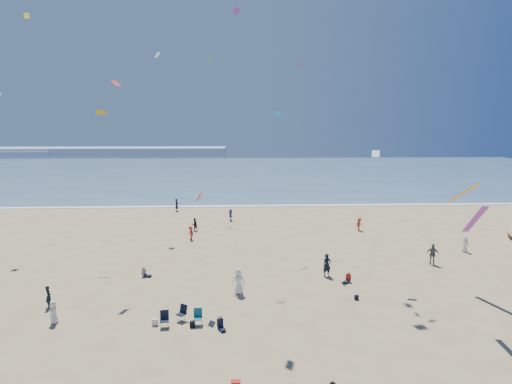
{
  "coord_description": "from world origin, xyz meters",
  "views": [
    {
      "loc": [
        0.95,
        -15.66,
        11.97
      ],
      "look_at": [
        2.0,
        8.0,
        8.17
      ],
      "focal_mm": 28.0,
      "sensor_mm": 36.0,
      "label": 1
    }
  ],
  "objects": [
    {
      "name": "standing_flyers",
      "position": [
        4.61,
        16.83,
        0.81
      ],
      "size": [
        35.59,
        48.12,
        1.93
      ],
      "color": "black",
      "rests_on": "ground"
    },
    {
      "name": "cooler",
      "position": [
        0.76,
        1.35,
        0.15
      ],
      "size": [
        0.45,
        0.3,
        0.3
      ],
      "primitive_type": "cube",
      "color": "red",
      "rests_on": "ground"
    },
    {
      "name": "seated_group",
      "position": [
        2.8,
        5.91,
        0.42
      ],
      "size": [
        17.32,
        21.6,
        0.84
      ],
      "color": "white",
      "rests_on": "ground"
    },
    {
      "name": "surf_line",
      "position": [
        0.0,
        45.0,
        0.04
      ],
      "size": [
        220.0,
        1.2,
        0.08
      ],
      "primitive_type": "cube",
      "color": "white",
      "rests_on": "ground"
    },
    {
      "name": "kites_aloft",
      "position": [
        8.81,
        12.46,
        14.35
      ],
      "size": [
        39.24,
        45.89,
        28.43
      ],
      "color": "pink",
      "rests_on": "ground"
    },
    {
      "name": "black_backpack",
      "position": [
        -1.91,
        7.15,
        0.19
      ],
      "size": [
        0.3,
        0.22,
        0.38
      ],
      "primitive_type": "cube",
      "color": "black",
      "rests_on": "ground"
    },
    {
      "name": "white_tote",
      "position": [
        -4.24,
        7.5,
        0.2
      ],
      "size": [
        0.35,
        0.2,
        0.4
      ],
      "primitive_type": "cube",
      "color": "silver",
      "rests_on": "ground"
    },
    {
      "name": "navy_bag",
      "position": [
        9.22,
        10.58,
        0.17
      ],
      "size": [
        0.28,
        0.18,
        0.34
      ],
      "primitive_type": "cube",
      "color": "black",
      "rests_on": "ground"
    },
    {
      "name": "headland_far",
      "position": [
        -60.0,
        170.0,
        1.6
      ],
      "size": [
        110.0,
        20.0,
        3.2
      ],
      "primitive_type": "cube",
      "color": "#7A8EA8",
      "rests_on": "ground"
    },
    {
      "name": "chair_cluster",
      "position": [
        -2.63,
        7.51,
        0.5
      ],
      "size": [
        2.64,
        1.54,
        1.0
      ],
      "color": "black",
      "rests_on": "ground"
    },
    {
      "name": "ocean",
      "position": [
        0.0,
        95.0,
        0.03
      ],
      "size": [
        220.0,
        100.0,
        0.06
      ],
      "primitive_type": "cube",
      "color": "#476B84",
      "rests_on": "ground"
    },
    {
      "name": "headland_near",
      "position": [
        -100.0,
        165.0,
        1.0
      ],
      "size": [
        40.0,
        14.0,
        2.0
      ],
      "primitive_type": "cube",
      "color": "#7A8EA8",
      "rests_on": "ground"
    }
  ]
}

